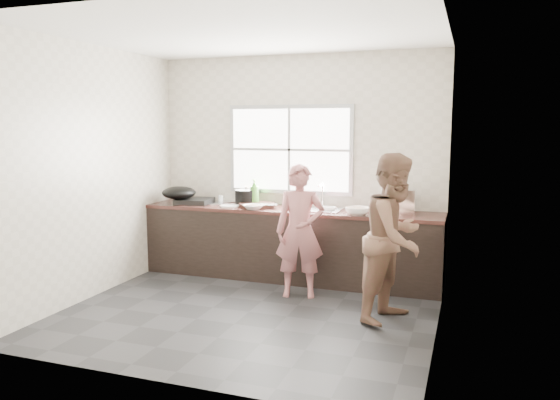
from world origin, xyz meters
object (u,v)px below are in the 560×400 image
(plate_food, at_px, (230,206))
(burner, at_px, (195,201))
(bottle_brown_short, at_px, (250,197))
(bowl_crabs, at_px, (357,212))
(pot_lid_right, at_px, (225,202))
(bowl_mince, at_px, (253,207))
(cutting_board, at_px, (257,205))
(black_pot, at_px, (246,197))
(wok, at_px, (179,193))
(bottle_green, at_px, (254,192))
(person_side, at_px, (395,238))
(glass_jar, at_px, (221,199))
(dish_rack, at_px, (399,201))
(bottle_brown_tall, at_px, (246,195))
(woman, at_px, (300,235))
(bowl_held, at_px, (329,208))
(pot_lid_left, at_px, (214,204))

(plate_food, bearing_deg, burner, 168.86)
(bottle_brown_short, height_order, burner, bottle_brown_short)
(bowl_crabs, height_order, pot_lid_right, bowl_crabs)
(bowl_mince, xyz_separation_m, plate_food, (-0.35, 0.10, -0.02))
(burner, bearing_deg, cutting_board, -0.32)
(black_pot, relative_size, wok, 0.61)
(bottle_green, distance_m, burner, 0.80)
(person_side, relative_size, wok, 3.73)
(plate_food, bearing_deg, glass_jar, 131.02)
(dish_rack, bearing_deg, pot_lid_right, 175.17)
(person_side, relative_size, bottle_brown_tall, 7.74)
(bottle_brown_short, distance_m, wok, 0.90)
(woman, bearing_deg, bowl_held, 58.94)
(bowl_mince, xyz_separation_m, bottle_brown_short, (-0.23, 0.44, 0.05))
(bowl_held, relative_size, pot_lid_left, 0.91)
(woman, relative_size, bottle_brown_tall, 6.53)
(woman, bearing_deg, bottle_brown_short, 123.54)
(person_side, height_order, bottle_green, person_side)
(bowl_crabs, relative_size, pot_lid_left, 0.94)
(person_side, height_order, black_pot, person_side)
(person_side, bearing_deg, cutting_board, 81.67)
(glass_jar, bearing_deg, bottle_green, -12.79)
(plate_food, xyz_separation_m, bottle_brown_short, (0.12, 0.34, 0.07))
(bottle_green, bearing_deg, black_pot, 178.87)
(bottle_brown_tall, bearing_deg, bowl_held, -13.90)
(bowl_mince, distance_m, burner, 0.92)
(glass_jar, xyz_separation_m, dish_rack, (2.29, -0.15, 0.10))
(woman, xyz_separation_m, bottle_brown_short, (-0.94, 0.85, 0.27))
(glass_jar, relative_size, pot_lid_right, 0.33)
(cutting_board, bearing_deg, bottle_brown_tall, 135.85)
(woman, bearing_deg, glass_jar, 133.77)
(bowl_mince, xyz_separation_m, black_pot, (-0.23, 0.31, 0.07))
(woman, height_order, glass_jar, woman)
(person_side, relative_size, cutting_board, 3.62)
(cutting_board, relative_size, bottle_brown_tall, 2.14)
(plate_food, bearing_deg, cutting_board, 18.17)
(dish_rack, bearing_deg, bottle_brown_tall, 174.54)
(dish_rack, height_order, pot_lid_left, dish_rack)
(bowl_mince, height_order, bowl_held, bowl_held)
(person_side, height_order, bowl_mince, person_side)
(bowl_held, relative_size, bottle_brown_short, 1.29)
(bowl_mince, height_order, wok, wok)
(cutting_board, xyz_separation_m, glass_jar, (-0.59, 0.22, 0.02))
(woman, xyz_separation_m, wok, (-1.77, 0.53, 0.33))
(bottle_brown_tall, distance_m, burner, 0.66)
(bowl_crabs, xyz_separation_m, burner, (-2.14, 0.19, -0.00))
(bottle_green, xyz_separation_m, bottle_brown_short, (-0.12, 0.13, -0.08))
(bottle_brown_short, bearing_deg, black_pot, -91.01)
(bottle_brown_short, bearing_deg, woman, -42.17)
(bowl_held, bearing_deg, glass_jar, 169.80)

